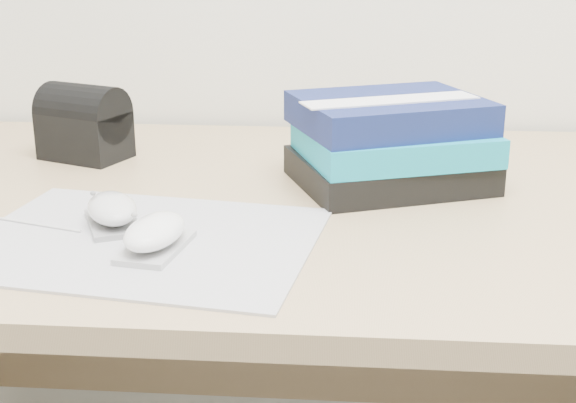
# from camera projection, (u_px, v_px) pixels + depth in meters

# --- Properties ---
(desk) EXTENTS (1.60, 0.80, 0.73)m
(desk) POSITION_uv_depth(u_px,v_px,m) (348.00, 329.00, 1.22)
(desk) COLOR tan
(desk) RESTS_ON ground
(mousepad) EXTENTS (0.44, 0.36, 0.00)m
(mousepad) POSITION_uv_depth(u_px,v_px,m) (142.00, 240.00, 0.93)
(mousepad) COLOR #939199
(mousepad) RESTS_ON desk
(mouse_rear) EXTENTS (0.09, 0.12, 0.04)m
(mouse_rear) POSITION_uv_depth(u_px,v_px,m) (112.00, 211.00, 0.96)
(mouse_rear) COLOR gray
(mouse_rear) RESTS_ON mousepad
(mouse_front) EXTENTS (0.08, 0.11, 0.04)m
(mouse_front) POSITION_uv_depth(u_px,v_px,m) (155.00, 234.00, 0.89)
(mouse_front) COLOR #AAAAAD
(mouse_front) RESTS_ON mousepad
(usb_cable) EXTENTS (0.22, 0.07, 0.00)m
(usb_cable) POSITION_uv_depth(u_px,v_px,m) (2.00, 219.00, 0.99)
(usb_cable) COLOR silver
(usb_cable) RESTS_ON mousepad
(book_stack) EXTENTS (0.31, 0.28, 0.13)m
(book_stack) POSITION_uv_depth(u_px,v_px,m) (391.00, 142.00, 1.12)
(book_stack) COLOR black
(book_stack) RESTS_ON desk
(pouch) EXTENTS (0.15, 0.13, 0.12)m
(pouch) POSITION_uv_depth(u_px,v_px,m) (84.00, 123.00, 1.25)
(pouch) COLOR black
(pouch) RESTS_ON desk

